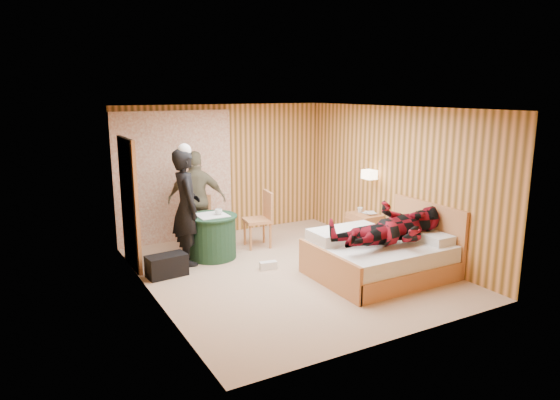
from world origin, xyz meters
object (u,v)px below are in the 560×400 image
bed (380,256)px  round_table (212,236)px  wall_lamp (369,174)px  chair_near (262,215)px  chair_far (200,218)px  woman_standing (186,207)px  nightstand (364,229)px  duffel_bag (167,266)px  man_on_bed (394,218)px  man_at_table (197,200)px

bed → round_table: bearing=133.8°
wall_lamp → chair_near: 2.04m
chair_far → woman_standing: woman_standing is taller
nightstand → chair_far: (-2.64, 1.32, 0.24)m
chair_near → duffel_bag: bearing=-62.8°
bed → man_on_bed: size_ratio=1.11×
round_table → woman_standing: bearing=-173.6°
nightstand → duffel_bag: (-3.59, 0.19, -0.13)m
bed → round_table: size_ratio=2.34×
nightstand → round_table: size_ratio=0.72×
chair_near → chair_far: bearing=-107.3°
round_table → chair_far: (0.03, 0.66, 0.17)m
round_table → man_on_bed: bearing=-48.9°
chair_near → bed: bearing=31.6°
chair_near → man_at_table: bearing=-108.5°
wall_lamp → woman_standing: (-3.15, 0.65, -0.37)m
woman_standing → nightstand: bearing=-95.5°
bed → chair_far: size_ratio=2.11×
man_at_table → woman_standing: bearing=83.3°
bed → duffel_bag: 3.23m
bed → woman_standing: size_ratio=1.05×
bed → chair_far: (-1.89, 2.66, 0.24)m
chair_near → duffel_bag: chair_near is taller
wall_lamp → woman_standing: 3.24m
man_at_table → duffel_bag: bearing=75.5°
nightstand → man_at_table: 3.04m
chair_far → duffel_bag: bearing=-111.5°
duffel_bag → wall_lamp: bearing=-9.4°
round_table → duffel_bag: 1.06m
round_table → man_at_table: man_at_table is taller
round_table → man_at_table: size_ratio=0.48×
wall_lamp → chair_far: 3.10m
man_on_bed → chair_far: bearing=123.6°
man_on_bed → woman_standing: bearing=137.6°
wall_lamp → nightstand: wall_lamp is taller
chair_far → chair_near: size_ratio=0.93×
wall_lamp → chair_far: (-2.68, 1.36, -0.76)m
wall_lamp → man_on_bed: 1.74m
chair_far → duffel_bag: (-0.95, -1.13, -0.37)m
bed → duffel_bag: bed is taller
nightstand → man_on_bed: (-0.73, -1.57, 0.65)m
woman_standing → man_at_table: (0.44, 0.75, -0.07)m
bed → man_at_table: man_at_table is taller
wall_lamp → man_on_bed: size_ratio=0.15×
nightstand → round_table: (-2.67, 0.66, 0.07)m
chair_near → round_table: bearing=-71.5°
bed → man_at_table: (-1.92, 2.69, 0.56)m
nightstand → duffel_bag: bearing=177.0°
chair_far → man_at_table: 0.33m
man_on_bed → round_table: bearing=131.1°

